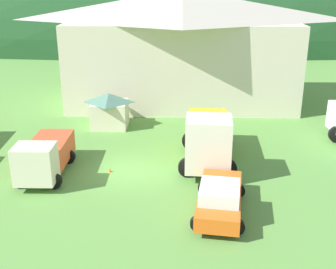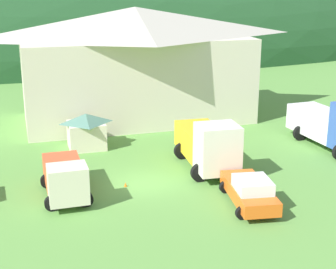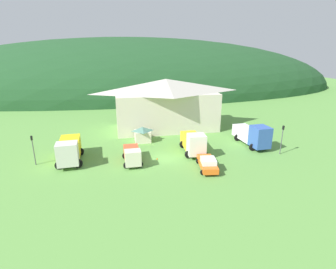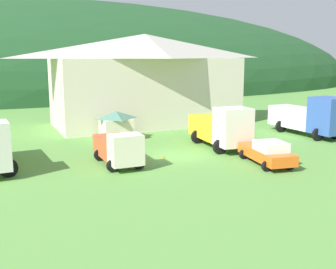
{
  "view_description": "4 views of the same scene",
  "coord_description": "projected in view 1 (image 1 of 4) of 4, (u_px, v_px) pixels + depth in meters",
  "views": [
    {
      "loc": [
        2.92,
        -21.81,
        10.32
      ],
      "look_at": [
        2.31,
        3.19,
        1.03
      ],
      "focal_mm": 46.07,
      "sensor_mm": 36.0,
      "label": 1
    },
    {
      "loc": [
        -6.29,
        -26.82,
        11.45
      ],
      "look_at": [
        2.67,
        3.16,
        1.85
      ],
      "focal_mm": 54.65,
      "sensor_mm": 36.0,
      "label": 2
    },
    {
      "loc": [
        -6.05,
        -33.35,
        14.64
      ],
      "look_at": [
        1.51,
        4.01,
        2.1
      ],
      "focal_mm": 28.42,
      "sensor_mm": 36.0,
      "label": 3
    },
    {
      "loc": [
        -12.15,
        -26.81,
        7.28
      ],
      "look_at": [
        0.49,
        2.08,
        1.22
      ],
      "focal_mm": 45.04,
      "sensor_mm": 36.0,
      "label": 4
    }
  ],
  "objects": [
    {
      "name": "forested_hill_backdrop",
      "position": [
        163.0,
        32.0,
        82.75
      ],
      "size": [
        153.23,
        60.0,
        36.0
      ],
      "primitive_type": "ellipsoid",
      "color": "#1E4723",
      "rests_on": "ground"
    },
    {
      "name": "heavy_rig_striped",
      "position": [
        208.0,
        137.0,
        24.45
      ],
      "size": [
        3.4,
        6.82,
        3.38
      ],
      "rotation": [
        0.0,
        0.0,
        -1.63
      ],
      "color": "silver",
      "rests_on": "ground"
    },
    {
      "name": "service_pickup_orange",
      "position": [
        220.0,
        198.0,
        19.52
      ],
      "size": [
        2.78,
        5.08,
        1.66
      ],
      "rotation": [
        0.0,
        0.0,
        -1.71
      ],
      "color": "orange",
      "rests_on": "ground"
    },
    {
      "name": "depot_building",
      "position": [
        182.0,
        46.0,
        35.6
      ],
      "size": [
        19.65,
        9.54,
        9.26
      ],
      "color": "beige",
      "rests_on": "ground"
    },
    {
      "name": "play_shed_cream",
      "position": [
        110.0,
        110.0,
        30.74
      ],
      "size": [
        2.69,
        2.53,
        2.48
      ],
      "color": "beige",
      "rests_on": "ground"
    },
    {
      "name": "light_truck_cream",
      "position": [
        44.0,
        156.0,
        23.18
      ],
      "size": [
        2.53,
        5.22,
        2.33
      ],
      "rotation": [
        0.0,
        0.0,
        -1.56
      ],
      "color": "beige",
      "rests_on": "ground"
    },
    {
      "name": "traffic_cone_near_pickup",
      "position": [
        110.0,
        172.0,
        24.0
      ],
      "size": [
        0.36,
        0.36,
        0.5
      ],
      "primitive_type": "cone",
      "color": "orange",
      "rests_on": "ground"
    },
    {
      "name": "ground_plane",
      "position": [
        125.0,
        171.0,
        24.1
      ],
      "size": [
        200.0,
        200.0,
        0.0
      ],
      "primitive_type": "plane",
      "color": "#5B9342"
    }
  ]
}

